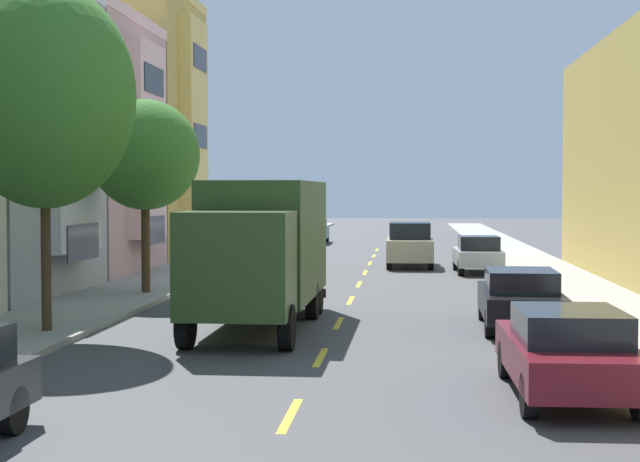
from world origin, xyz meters
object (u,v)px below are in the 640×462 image
(street_tree_second, at_px, (44,95))
(moving_champagne_sedan, at_px, (410,244))
(street_tree_third, at_px, (145,155))
(delivery_box_truck, at_px, (262,245))
(parked_wagon_teal, at_px, (313,231))
(parked_sedan_black, at_px, (520,298))
(parked_hatchback_silver, at_px, (478,254))
(parked_sedan_burgundy, at_px, (567,351))

(street_tree_second, bearing_deg, moving_champagne_sedan, 68.64)
(street_tree_third, xyz_separation_m, moving_champagne_sedan, (8.20, 12.64, -3.40))
(delivery_box_truck, bearing_deg, parked_wagon_teal, 93.70)
(parked_sedan_black, bearing_deg, parked_hatchback_silver, 89.58)
(parked_sedan_burgundy, xyz_separation_m, parked_wagon_teal, (-8.45, 44.85, 0.05))
(street_tree_third, distance_m, parked_sedan_burgundy, 17.85)
(delivery_box_truck, bearing_deg, street_tree_second, -156.43)
(delivery_box_truck, relative_size, moving_champagne_sedan, 1.70)
(parked_sedan_burgundy, relative_size, parked_wagon_teal, 0.95)
(moving_champagne_sedan, bearing_deg, parked_hatchback_silver, -48.71)
(parked_wagon_teal, bearing_deg, street_tree_third, -94.04)
(parked_sedan_black, bearing_deg, street_tree_third, 150.21)
(street_tree_third, bearing_deg, parked_wagon_teal, 85.96)
(parked_sedan_burgundy, xyz_separation_m, parked_hatchback_silver, (0.25, 23.45, 0.01))
(delivery_box_truck, bearing_deg, parked_sedan_black, 1.44)
(delivery_box_truck, distance_m, parked_sedan_black, 6.29)
(parked_sedan_black, relative_size, moving_champagne_sedan, 0.95)
(street_tree_second, bearing_deg, parked_wagon_teal, 86.81)
(parked_hatchback_silver, bearing_deg, street_tree_second, -121.29)
(delivery_box_truck, height_order, parked_sedan_black, delivery_box_truck)
(street_tree_third, height_order, parked_wagon_teal, street_tree_third)
(delivery_box_truck, relative_size, parked_hatchback_silver, 2.02)
(delivery_box_truck, bearing_deg, parked_hatchback_silver, 68.44)
(street_tree_second, distance_m, parked_wagon_teal, 39.64)
(parked_sedan_burgundy, bearing_deg, moving_champagne_sedan, 95.25)
(parked_sedan_burgundy, xyz_separation_m, parked_sedan_black, (0.14, 7.70, 0.00))
(parked_hatchback_silver, xyz_separation_m, moving_champagne_sedan, (-2.69, 3.06, 0.23))
(street_tree_third, xyz_separation_m, parked_sedan_black, (10.77, -6.17, -3.64))
(street_tree_third, distance_m, moving_champagne_sedan, 15.45)
(street_tree_second, relative_size, parked_sedan_burgundy, 1.73)
(delivery_box_truck, bearing_deg, street_tree_third, 126.06)
(street_tree_third, xyz_separation_m, parked_sedan_burgundy, (10.63, -13.87, -3.64))
(street_tree_second, height_order, parked_wagon_teal, street_tree_second)
(street_tree_second, xyz_separation_m, parked_sedan_black, (10.77, 2.16, -4.67))
(delivery_box_truck, bearing_deg, parked_sedan_burgundy, -51.35)
(parked_sedan_black, distance_m, parked_hatchback_silver, 15.75)
(moving_champagne_sedan, bearing_deg, street_tree_third, -122.97)
(delivery_box_truck, relative_size, parked_wagon_teal, 1.72)
(street_tree_second, height_order, parked_sedan_burgundy, street_tree_second)
(moving_champagne_sedan, bearing_deg, street_tree_second, -111.36)
(parked_sedan_burgundy, bearing_deg, parked_sedan_black, 88.98)
(parked_hatchback_silver, relative_size, parked_wagon_teal, 0.85)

